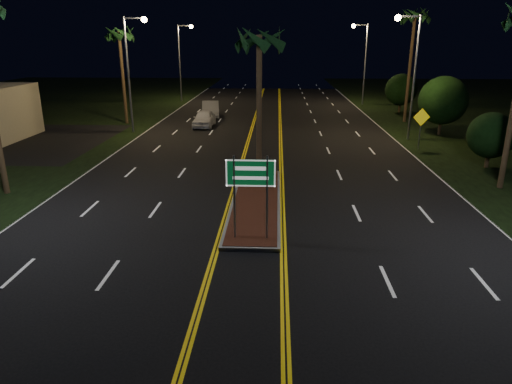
# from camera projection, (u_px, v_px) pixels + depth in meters

# --- Properties ---
(ground) EXTENTS (120.00, 120.00, 0.00)m
(ground) POSITION_uv_depth(u_px,v_px,m) (246.00, 278.00, 14.65)
(ground) COLOR black
(ground) RESTS_ON ground
(median_island) EXTENTS (2.25, 10.25, 0.17)m
(median_island) POSITION_uv_depth(u_px,v_px,m) (256.00, 202.00, 21.26)
(median_island) COLOR gray
(median_island) RESTS_ON ground
(highway_sign) EXTENTS (1.80, 0.08, 3.20)m
(highway_sign) POSITION_uv_depth(u_px,v_px,m) (251.00, 181.00, 16.54)
(highway_sign) COLOR gray
(highway_sign) RESTS_ON ground
(streetlight_left_mid) EXTENTS (1.91, 0.44, 9.00)m
(streetlight_left_mid) POSITION_uv_depth(u_px,v_px,m) (132.00, 61.00, 36.06)
(streetlight_left_mid) COLOR gray
(streetlight_left_mid) RESTS_ON ground
(streetlight_left_far) EXTENTS (1.91, 0.44, 9.00)m
(streetlight_left_far) POSITION_uv_depth(u_px,v_px,m) (182.00, 54.00, 55.00)
(streetlight_left_far) COLOR gray
(streetlight_left_far) RESTS_ON ground
(streetlight_right_mid) EXTENTS (1.91, 0.44, 9.00)m
(streetlight_right_mid) POSITION_uv_depth(u_px,v_px,m) (411.00, 63.00, 33.24)
(streetlight_right_mid) COLOR gray
(streetlight_right_mid) RESTS_ON ground
(streetlight_right_far) EXTENTS (1.91, 0.44, 9.00)m
(streetlight_right_far) POSITION_uv_depth(u_px,v_px,m) (362.00, 55.00, 52.18)
(streetlight_right_far) COLOR gray
(streetlight_right_far) RESTS_ON ground
(palm_median) EXTENTS (2.40, 2.40, 8.30)m
(palm_median) POSITION_uv_depth(u_px,v_px,m) (259.00, 40.00, 22.29)
(palm_median) COLOR #382819
(palm_median) RESTS_ON ground
(palm_left_far) EXTENTS (2.40, 2.40, 8.80)m
(palm_left_far) POSITION_uv_depth(u_px,v_px,m) (119.00, 34.00, 39.28)
(palm_left_far) COLOR #382819
(palm_left_far) RESTS_ON ground
(palm_right_far) EXTENTS (2.40, 2.40, 10.30)m
(palm_right_far) POSITION_uv_depth(u_px,v_px,m) (415.00, 17.00, 39.61)
(palm_right_far) COLOR #382819
(palm_right_far) RESTS_ON ground
(shrub_near) EXTENTS (2.70, 2.70, 3.30)m
(shrub_near) POSITION_uv_depth(u_px,v_px,m) (491.00, 135.00, 26.71)
(shrub_near) COLOR #382819
(shrub_near) RESTS_ON ground
(shrub_mid) EXTENTS (3.78, 3.78, 4.62)m
(shrub_mid) POSITION_uv_depth(u_px,v_px,m) (443.00, 100.00, 35.91)
(shrub_mid) COLOR #382819
(shrub_mid) RESTS_ON ground
(shrub_far) EXTENTS (3.24, 3.24, 3.96)m
(shrub_far) POSITION_uv_depth(u_px,v_px,m) (401.00, 90.00, 47.41)
(shrub_far) COLOR #382819
(shrub_far) RESTS_ON ground
(car_near) EXTENTS (2.19, 4.97, 1.65)m
(car_near) POSITION_uv_depth(u_px,v_px,m) (204.00, 117.00, 39.93)
(car_near) COLOR white
(car_near) RESTS_ON ground
(car_far) EXTENTS (3.02, 5.60, 1.78)m
(car_far) POSITION_uv_depth(u_px,v_px,m) (211.00, 108.00, 45.01)
(car_far) COLOR #9DA0A6
(car_far) RESTS_ON ground
(warning_sign) EXTENTS (1.18, 0.26, 2.85)m
(warning_sign) POSITION_uv_depth(u_px,v_px,m) (421.00, 123.00, 31.21)
(warning_sign) COLOR gray
(warning_sign) RESTS_ON ground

